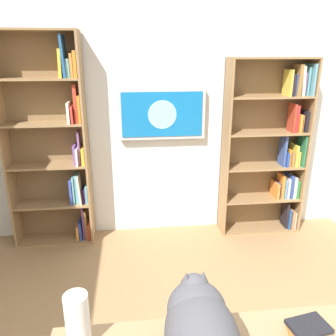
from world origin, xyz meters
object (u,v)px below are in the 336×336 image
at_px(bookshelf_left, 273,148).
at_px(paper_towel_roll, 78,320).
at_px(cat, 200,330).
at_px(desk_book_stack, 308,329).
at_px(bookshelf_right, 55,145).
at_px(wall_mounted_tv, 162,114).

distance_m(bookshelf_left, paper_towel_roll, 2.91).
height_order(cat, desk_book_stack, cat).
bearing_deg(bookshelf_right, wall_mounted_tv, -176.06).
distance_m(wall_mounted_tv, paper_towel_roll, 2.45).
bearing_deg(bookshelf_right, cat, 113.70).
bearing_deg(desk_book_stack, bookshelf_left, -108.67).
xyz_separation_m(wall_mounted_tv, desk_book_stack, (-0.47, 2.39, -0.63)).
bearing_deg(bookshelf_right, bookshelf_left, 179.92).
xyz_separation_m(bookshelf_right, cat, (-1.05, 2.39, -0.21)).
height_order(cat, paper_towel_roll, cat).
bearing_deg(cat, wall_mounted_tv, -91.76).
relative_size(bookshelf_right, cat, 3.28).
distance_m(cat, desk_book_stack, 0.57).
distance_m(cat, paper_towel_roll, 0.55).
bearing_deg(paper_towel_roll, cat, 163.86).
distance_m(bookshelf_right, cat, 2.62).
bearing_deg(paper_towel_roll, bookshelf_left, -129.61).
bearing_deg(bookshelf_left, bookshelf_right, -0.08).
height_order(bookshelf_left, paper_towel_roll, bookshelf_left).
xyz_separation_m(wall_mounted_tv, paper_towel_roll, (0.61, 2.32, -0.53)).
xyz_separation_m(cat, desk_book_stack, (-0.54, -0.09, -0.14)).
height_order(paper_towel_roll, desk_book_stack, paper_towel_roll).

